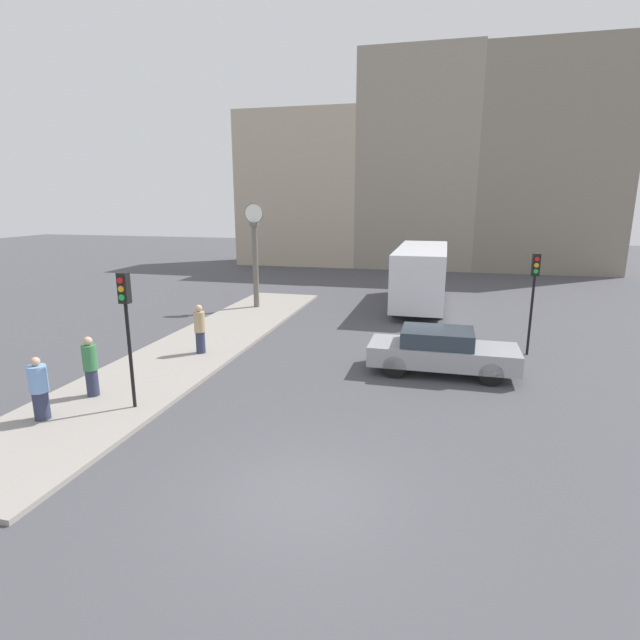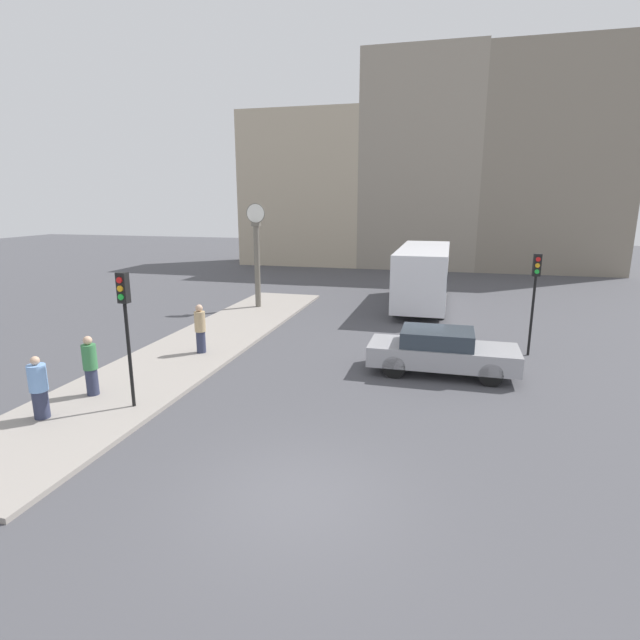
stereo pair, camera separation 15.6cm
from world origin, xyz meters
name	(u,v)px [view 2 (the right image)]	position (x,y,z in m)	size (l,w,h in m)	color
ground_plane	(296,498)	(0.00, 0.00, 0.00)	(120.00, 120.00, 0.00)	#47474C
sidewalk_corner	(202,345)	(-6.35, 8.48, 0.06)	(3.64, 20.97, 0.12)	gray
building_row	(433,171)	(0.83, 33.89, 7.54)	(29.59, 5.00, 16.24)	#B7A88E
sedan_car	(441,351)	(2.39, 7.66, 0.73)	(4.58, 1.76, 1.43)	#9E9EA3
bus_distant	(423,273)	(1.21, 18.08, 1.72)	(2.45, 8.46, 3.02)	silver
traffic_light_near	(125,312)	(-5.29, 2.71, 2.64)	(0.26, 0.24, 3.51)	black
traffic_light_far	(535,283)	(5.37, 10.42, 2.58)	(0.26, 0.24, 3.59)	black
street_clock	(257,255)	(-6.75, 15.27, 2.74)	(0.95, 0.36, 5.09)	#666056
pedestrian_blue_stripe	(39,388)	(-7.04, 1.51, 0.89)	(0.43, 0.43, 1.59)	#2D334C
pedestrian_green_hoodie	(90,366)	(-6.85, 3.12, 0.95)	(0.38, 0.38, 1.68)	#2D334C
pedestrian_tan_coat	(200,329)	(-5.82, 7.45, 0.98)	(0.38, 0.38, 1.72)	#2D334C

